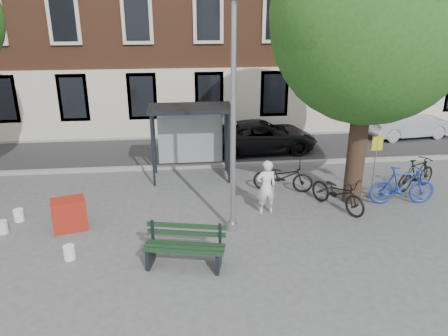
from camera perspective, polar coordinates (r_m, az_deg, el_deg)
The scene contains 20 objects.
ground at distance 12.30m, azimuth 1.11°, elevation -8.11°, with size 90.00×90.00×0.00m, color #4C4C4F.
road at distance 18.70m, azimuth -1.46°, elevation 2.33°, with size 40.00×4.00×0.01m, color #28282B.
curb_near at distance 16.80m, azimuth -0.93°, elevation 0.34°, with size 40.00×0.25×0.12m, color gray.
curb_far at distance 20.59m, azimuth -1.90°, elevation 4.24°, with size 40.00×0.25×0.12m, color gray.
lamppost at distance 11.22m, azimuth 1.20°, elevation 4.41°, with size 0.28×0.35×6.11m.
tree_right at distance 13.19m, azimuth 19.05°, elevation 18.32°, with size 5.76×5.60×8.20m.
bus_shelter at distance 15.34m, azimuth -2.96°, elevation 5.59°, with size 2.85×1.45×2.62m.
painter at distance 12.99m, azimuth 5.53°, elevation -2.48°, with size 0.61×0.40×1.66m, color white.
bench at distance 10.63m, azimuth -5.16°, elevation -10.43°, with size 2.01×1.01×0.99m.
bike_a at distance 14.66m, azimuth 7.72°, elevation -1.10°, with size 0.69×1.98×1.04m, color black.
bike_b at distance 14.68m, azimuth 22.29°, elevation -2.12°, with size 0.58×2.05×1.23m, color #1B3A98.
bike_c at distance 13.72m, azimuth 14.65°, elevation -3.13°, with size 0.71×2.04×1.07m, color black.
bike_d at distance 16.02m, azimuth 23.84°, elevation -0.69°, with size 0.52×1.84×1.11m, color black.
car_dark at distance 18.55m, azimuth 4.97°, elevation 4.18°, with size 2.14×4.64×1.29m, color black.
car_silver at distance 22.12m, azimuth 23.04°, elevation 5.34°, with size 1.38×3.95×1.30m, color #B2B4BA.
red_stand at distance 12.89m, azimuth -19.55°, elevation -5.74°, with size 0.90×0.60×0.90m, color maroon.
bucket_a at distance 11.61m, azimuth -19.56°, elevation -10.36°, with size 0.28×0.28×0.36m, color white.
bucket_b at distance 14.04m, azimuth -25.23°, elevation -5.59°, with size 0.28×0.28×0.36m, color white.
bucket_c at distance 13.53m, azimuth -26.94°, elevation -6.89°, with size 0.28×0.28×0.36m, color silver.
notice_sign at distance 14.63m, azimuth 19.25°, elevation 1.91°, with size 0.35×0.05×2.03m.
Camera 1 is at (-1.33, -10.67, 5.98)m, focal length 35.00 mm.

